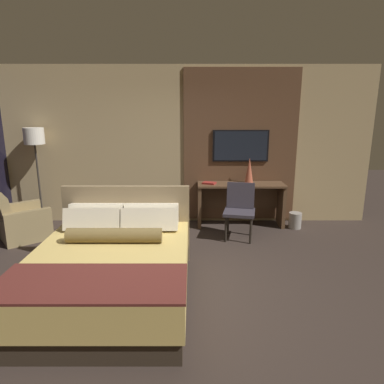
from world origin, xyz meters
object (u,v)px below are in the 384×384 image
Objects in this scene: desk at (241,198)px; bed at (113,268)px; tv at (241,146)px; vase_tall at (250,170)px; book at (210,183)px; waste_bin at (296,220)px; floor_lamp at (36,144)px; armchair_by_window at (23,223)px; desk_chair at (241,206)px.

bed is at bearing -125.82° from desk.
tv is (1.76, 2.62, 1.07)m from bed.
vase_tall reaches higher than book.
tv is at bearing 56.18° from bed.
tv is 1.64m from waste_bin.
waste_bin is (4.54, -0.19, -1.32)m from floor_lamp.
bed is 1.21× the size of floor_lamp.
bed reaches higher than armchair_by_window.
vase_tall reaches higher than armchair_by_window.
armchair_by_window is at bearing -174.03° from waste_bin.
desk reaches higher than waste_bin.
armchair_by_window is (-3.62, -0.85, -1.16)m from tv.
desk_chair is 1.99× the size of vase_tall.
waste_bin is (0.81, -0.23, -0.86)m from vase_tall.
armchair_by_window is 1.38m from floor_lamp.
waste_bin is at bearing -16.13° from vase_tall.
bed reaches higher than desk_chair.
desk_chair is (-0.09, -0.78, -0.89)m from tv.
waste_bin is at bearing 39.72° from bed.
desk_chair is 0.76m from book.
book is (-0.56, -0.25, -0.63)m from tv.
tv reaches higher than armchair_by_window.
floor_lamp is (-3.50, 0.60, 0.93)m from desk_chair.
armchair_by_window is at bearing -166.85° from tv.
desk is 1.53× the size of armchair_by_window.
floor_lamp reaches higher than armchair_by_window.
desk is 5.46× the size of waste_bin.
vase_tall is at bearing 0.70° from floor_lamp.
waste_bin is (1.05, 0.42, -0.39)m from desk_chair.
waste_bin is (0.96, -0.37, -1.28)m from tv.
book is at bearing -171.11° from vase_tall.
floor_lamp is at bearing -41.85° from armchair_by_window.
book is 1.66m from waste_bin.
tv is at bearing 158.99° from waste_bin.
floor_lamp is 3.77m from vase_tall.
bed is 2.58m from armchair_by_window.
floor_lamp reaches higher than desk.
desk is 3.42× the size of vase_tall.
tv reaches higher than vase_tall.
bed is 8.13× the size of book.
vase_tall is at bearing 163.87° from waste_bin.
floor_lamp is at bearing 177.64° from waste_bin.
desk is (1.76, 2.43, 0.17)m from bed.
waste_bin is at bearing -2.36° from floor_lamp.
bed is at bearing -127.47° from vase_tall.
desk is 5.87× the size of book.
floor_lamp reaches higher than waste_bin.
floor_lamp is at bearing 178.75° from book.
desk_chair is at bearing -9.78° from floor_lamp.
floor_lamp is (0.04, 0.67, 1.21)m from armchair_by_window.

